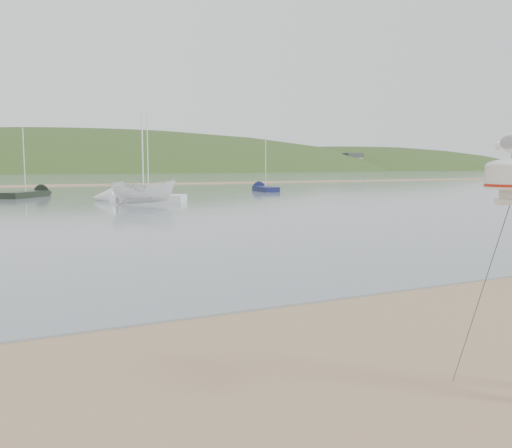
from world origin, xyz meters
name	(u,v)px	position (x,y,z in m)	size (l,w,h in m)	color
hill_ridge	(43,219)	(18.52, 235.00, -19.70)	(620.00, 180.00, 80.00)	#253B18
far_cottages	(1,161)	(3.00, 196.00, 4.00)	(294.40, 6.30, 8.00)	beige
boat_white	(143,172)	(8.88, 31.58, 2.27)	(1.68, 1.72, 4.46)	white
sailboat_blue_far	(261,188)	(25.21, 46.24, 0.30)	(2.16, 6.07, 5.94)	#141947
sailboat_white_near	(124,197)	(8.59, 36.30, 0.30)	(6.99, 5.50, 7.19)	white
sailboat_dark_mid	(37,193)	(3.09, 45.55, 0.30)	(5.11, 5.95, 6.32)	black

